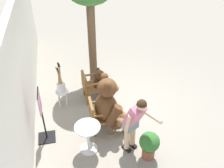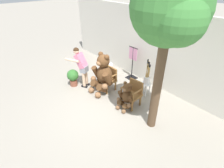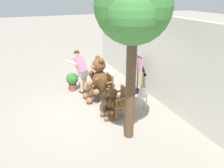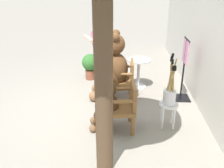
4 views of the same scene
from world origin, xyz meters
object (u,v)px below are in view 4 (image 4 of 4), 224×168
(white_stool, at_px, (168,109))
(wooden_chair_left, at_px, (124,78))
(round_side_table, at_px, (139,70))
(clothing_display_stand, at_px, (184,68))
(wooden_chair_right, at_px, (124,105))
(potted_plant, at_px, (90,65))
(teddy_bear_large, at_px, (112,66))
(teddy_bear_small, at_px, (107,105))
(brush_bucket, at_px, (170,93))
(person_visitor, at_px, (100,48))

(white_stool, bearing_deg, wooden_chair_left, -145.12)
(round_side_table, relative_size, clothing_display_stand, 0.53)
(wooden_chair_right, distance_m, potted_plant, 2.49)
(teddy_bear_large, bearing_deg, wooden_chair_left, 89.90)
(teddy_bear_large, height_order, clothing_display_stand, teddy_bear_large)
(clothing_display_stand, bearing_deg, teddy_bear_small, -50.97)
(brush_bucket, height_order, potted_plant, brush_bucket)
(brush_bucket, bearing_deg, wooden_chair_left, -145.11)
(person_visitor, relative_size, white_stool, 3.36)
(wooden_chair_right, xyz_separation_m, brush_bucket, (-0.10, 0.80, 0.20))
(wooden_chair_left, relative_size, round_side_table, 1.19)
(potted_plant, bearing_deg, wooden_chair_right, 21.15)
(wooden_chair_left, xyz_separation_m, clothing_display_stand, (-0.02, 1.27, 0.26))
(white_stool, distance_m, brush_bucket, 0.31)
(wooden_chair_right, relative_size, person_visitor, 0.56)
(wooden_chair_left, bearing_deg, white_stool, 34.88)
(teddy_bear_large, xyz_separation_m, clothing_display_stand, (-0.02, 1.54, -0.02))
(clothing_display_stand, bearing_deg, wooden_chair_left, -89.20)
(teddy_bear_large, distance_m, teddy_bear_small, 1.28)
(white_stool, xyz_separation_m, clothing_display_stand, (-1.16, 0.47, 0.36))
(brush_bucket, relative_size, potted_plant, 1.35)
(round_side_table, xyz_separation_m, clothing_display_stand, (0.57, 0.93, 0.27))
(wooden_chair_right, bearing_deg, wooden_chair_left, 179.99)
(teddy_bear_small, relative_size, round_side_table, 1.32)
(brush_bucket, bearing_deg, teddy_bear_small, -84.50)
(person_visitor, relative_size, round_side_table, 2.14)
(person_visitor, relative_size, clothing_display_stand, 1.13)
(round_side_table, bearing_deg, person_visitor, -103.90)
(white_stool, relative_size, round_side_table, 0.64)
(wooden_chair_right, distance_m, white_stool, 0.81)
(wooden_chair_left, xyz_separation_m, white_stool, (1.15, 0.80, -0.11))
(teddy_bear_large, distance_m, brush_bucket, 1.57)
(potted_plant, bearing_deg, clothing_display_stand, 64.01)
(teddy_bear_small, xyz_separation_m, potted_plant, (-2.33, -0.60, -0.07))
(teddy_bear_large, xyz_separation_m, potted_plant, (-1.08, -0.63, -0.34))
(wooden_chair_right, relative_size, brush_bucket, 0.93)
(teddy_bear_large, relative_size, white_stool, 3.28)
(person_visitor, bearing_deg, wooden_chair_left, 36.45)
(person_visitor, height_order, clothing_display_stand, person_visitor)
(teddy_bear_large, relative_size, clothing_display_stand, 1.11)
(round_side_table, bearing_deg, teddy_bear_small, -19.04)
(white_stool, height_order, clothing_display_stand, clothing_display_stand)
(potted_plant, distance_m, clothing_display_stand, 2.44)
(brush_bucket, distance_m, potted_plant, 2.81)
(wooden_chair_right, bearing_deg, white_stool, 96.92)
(teddy_bear_small, xyz_separation_m, clothing_display_stand, (-1.27, 1.57, 0.26))
(teddy_bear_small, relative_size, person_visitor, 0.61)
(teddy_bear_large, distance_m, potted_plant, 1.30)
(wooden_chair_left, xyz_separation_m, person_visitor, (-0.83, -0.61, 0.45))
(wooden_chair_left, relative_size, potted_plant, 1.26)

